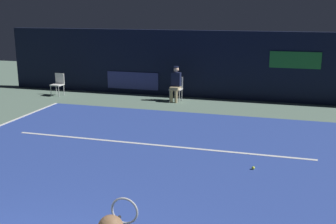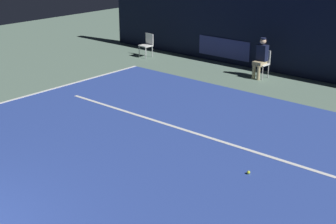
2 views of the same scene
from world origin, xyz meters
TOP-DOWN VIEW (x-y plane):
  - ground_plane at (0.00, 4.54)m, footprint 32.26×32.26m
  - court_surface at (0.00, 4.54)m, footprint 10.10×11.08m
  - line_service at (0.00, 6.48)m, footprint 7.88×0.10m
  - back_wall at (-0.00, 12.74)m, footprint 16.78×0.33m
  - line_judge_on_chair at (-0.87, 11.70)m, footprint 0.46×0.54m
  - courtside_chair_near at (-5.70, 11.45)m, footprint 0.48×0.46m
  - tennis_ball at (2.56, 5.51)m, footprint 0.07×0.07m

SIDE VIEW (x-z plane):
  - ground_plane at x=0.00m, z-range 0.00..0.00m
  - court_surface at x=0.00m, z-range 0.00..0.01m
  - line_service at x=0.00m, z-range 0.01..0.02m
  - tennis_ball at x=2.56m, z-range 0.01..0.08m
  - courtside_chair_near at x=-5.70m, z-range 0.06..0.94m
  - line_judge_on_chair at x=-0.87m, z-range 0.03..1.35m
  - back_wall at x=0.00m, z-range 0.00..2.60m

